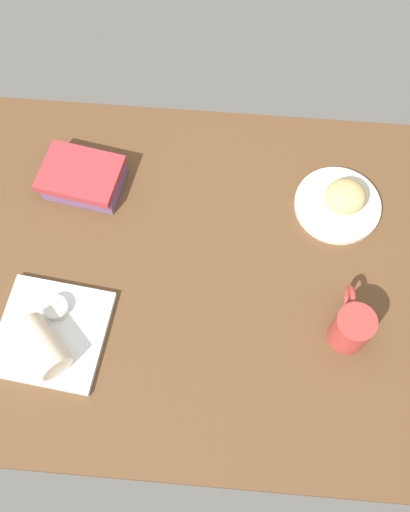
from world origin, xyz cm
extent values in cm
cube|color=brown|center=(0.00, 0.00, 2.00)|extent=(110.00, 90.00, 4.00)
cylinder|color=silver|center=(-34.97, -19.60, 4.70)|extent=(20.48, 20.48, 1.40)
ellipsoid|color=tan|center=(-36.16, -20.02, 8.27)|extent=(12.70, 12.58, 5.73)
cube|color=white|center=(26.71, 17.21, 4.80)|extent=(25.22, 25.22, 1.60)
cylinder|color=silver|center=(26.36, 12.09, 6.65)|extent=(5.45, 5.45, 2.09)
cylinder|color=#C6632F|center=(26.36, 12.09, 7.39)|extent=(4.47, 4.47, 0.40)
cylinder|color=beige|center=(26.99, 21.31, 9.19)|extent=(13.76, 13.93, 7.17)
cube|color=#6B4C7A|center=(25.69, -20.58, 5.67)|extent=(19.43, 15.30, 3.34)
cube|color=#A53338|center=(26.35, -20.86, 8.47)|extent=(20.60, 16.76, 2.26)
cylinder|color=#B23833|center=(-36.73, 12.22, 9.15)|extent=(8.31, 8.31, 10.30)
cylinder|color=#9A6939|center=(-36.73, 12.22, 13.70)|extent=(6.82, 6.82, 0.40)
torus|color=#B23833|center=(-36.43, 6.38, 9.15)|extent=(1.58, 7.43, 7.38)
camera|label=1|loc=(-9.18, 50.10, 126.10)|focal=40.87mm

